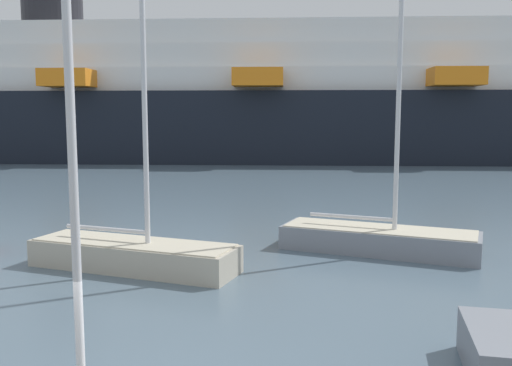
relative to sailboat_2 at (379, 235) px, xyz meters
name	(u,v)px	position (x,y,z in m)	size (l,w,h in m)	color
sailboat_2	(379,235)	(0.00, 0.00, 0.00)	(6.79, 3.84, 12.93)	gray
sailboat_4	(134,251)	(-7.64, -2.77, -0.04)	(6.68, 3.41, 10.90)	#BCB29E
cruise_ship	(260,99)	(-7.30, 40.81, 5.69)	(125.60, 23.03, 19.89)	black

